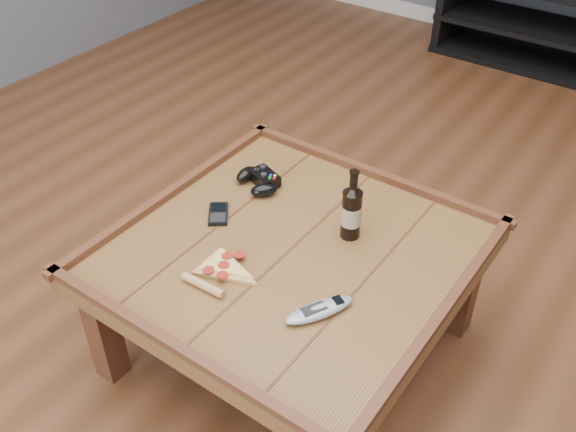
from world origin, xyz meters
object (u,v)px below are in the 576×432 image
Objects in this scene: media_console at (557,28)px; smartphone at (218,214)px; beer_bottle at (352,211)px; game_controller at (259,180)px; pizza_slice at (221,270)px; coffee_table at (291,264)px; remote_control at (319,310)px.

media_console is 11.27× the size of smartphone.
game_controller is at bearing 173.31° from beer_bottle.
media_console is at bearing 46.32° from smartphone.
pizza_slice is 2.06× the size of smartphone.
coffee_table is at bearing -124.68° from beer_bottle.
smartphone is (-0.18, 0.20, -0.00)m from pizza_slice.
pizza_slice is (-0.21, -0.36, -0.09)m from beer_bottle.
media_console is (0.00, 2.75, -0.15)m from coffee_table.
beer_bottle reaches higher than pizza_slice.
pizza_slice is 0.27m from smartphone.
pizza_slice is at bearing -46.96° from game_controller.
remote_control is at bearing -56.59° from smartphone.
coffee_table is 0.28m from remote_control.
beer_bottle is (0.11, 0.16, 0.15)m from coffee_table.
beer_bottle is 1.91× the size of smartphone.
pizza_slice is 0.32m from remote_control.
smartphone is at bearing -179.68° from coffee_table.
smartphone is (-0.39, -0.16, -0.09)m from beer_bottle.
media_console is at bearing 92.43° from beer_bottle.
media_console is 7.76× the size of game_controller.
remote_control is (0.50, -0.17, 0.01)m from smartphone.
media_console is at bearing 85.67° from pizza_slice.
coffee_table is at bearing -16.46° from game_controller.
media_console reaches higher than smartphone.
game_controller is (-0.39, 0.05, -0.07)m from beer_bottle.
remote_control is (0.32, 0.03, 0.01)m from pizza_slice.
beer_bottle is at bearing 55.32° from coffee_table.
game_controller is 0.44m from pizza_slice.
remote_control is at bearing -85.80° from media_console.
coffee_table is 0.74× the size of media_console.
remote_control is at bearing 2.82° from pizza_slice.
coffee_table is at bearing 59.98° from pizza_slice.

